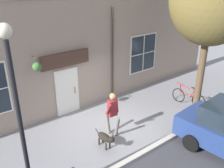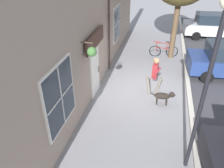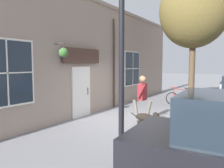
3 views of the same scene
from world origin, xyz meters
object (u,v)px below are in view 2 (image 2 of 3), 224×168
at_px(street_lamp, 210,72).
at_px(pedestrian_walking, 155,73).
at_px(dog_on_leash, 164,96).
at_px(leaning_bicycle, 164,51).
at_px(parked_car_far_end, 214,26).

bearing_deg(street_lamp, pedestrian_walking, 108.75).
bearing_deg(dog_on_leash, pedestrian_walking, 124.87).
xyz_separation_m(pedestrian_walking, leaning_bicycle, (0.31, 4.38, -0.70)).
distance_m(leaning_bicycle, parked_car_far_end, 5.65).
bearing_deg(street_lamp, parked_car_far_end, 78.79).
xyz_separation_m(dog_on_leash, street_lamp, (0.77, -3.02, 2.79)).
height_order(leaning_bicycle, parked_car_far_end, parked_car_far_end).
bearing_deg(pedestrian_walking, dog_on_leash, -55.13).
distance_m(pedestrian_walking, dog_on_leash, 1.09).
relative_size(pedestrian_walking, parked_car_far_end, 0.40).
bearing_deg(pedestrian_walking, street_lamp, -71.25).
xyz_separation_m(leaning_bicycle, parked_car_far_end, (3.44, 4.46, 0.50)).
distance_m(parked_car_far_end, street_lamp, 13.00).
bearing_deg(pedestrian_walking, parked_car_far_end, 67.01).
relative_size(pedestrian_walking, leaning_bicycle, 1.03).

